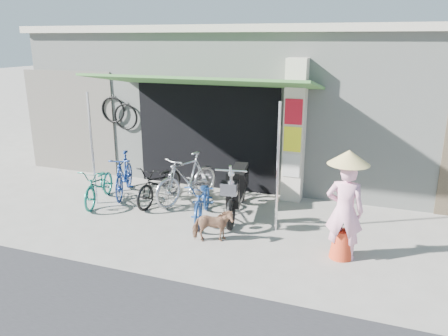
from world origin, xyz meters
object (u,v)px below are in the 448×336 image
(bike_navy, at_px, (203,200))
(street_dog, at_px, (213,226))
(bike_blue, at_px, (124,175))
(bike_silver, at_px, (187,178))
(bike_black, at_px, (160,183))
(bike_teal, at_px, (99,185))
(moped, at_px, (237,189))
(nun, at_px, (345,206))

(bike_navy, relative_size, street_dog, 2.19)
(bike_blue, xyz_separation_m, bike_silver, (1.50, 0.10, 0.05))
(bike_black, relative_size, bike_navy, 1.06)
(bike_navy, height_order, street_dog, bike_navy)
(bike_teal, height_order, moped, moped)
(nun, bearing_deg, bike_blue, -15.99)
(nun, bearing_deg, bike_teal, -8.96)
(bike_teal, height_order, bike_navy, bike_navy)
(bike_teal, height_order, bike_black, bike_black)
(bike_silver, distance_m, nun, 3.65)
(bike_blue, bearing_deg, bike_silver, -16.29)
(moped, bearing_deg, bike_black, 168.63)
(bike_silver, height_order, bike_navy, bike_silver)
(bike_silver, bearing_deg, moped, 8.48)
(bike_blue, relative_size, bike_black, 0.98)
(bike_black, bearing_deg, bike_navy, -19.33)
(bike_blue, relative_size, nun, 0.89)
(bike_blue, distance_m, bike_black, 0.98)
(bike_blue, relative_size, bike_navy, 1.03)
(bike_black, distance_m, bike_silver, 0.58)
(bike_teal, bearing_deg, nun, -22.89)
(bike_teal, distance_m, bike_silver, 1.87)
(bike_navy, bearing_deg, nun, -27.03)
(bike_teal, xyz_separation_m, nun, (5.08, -0.74, 0.48))
(bike_navy, height_order, moped, moped)
(bike_black, bearing_deg, street_dog, -33.24)
(bike_blue, xyz_separation_m, nun, (4.85, -1.32, 0.40))
(bike_teal, xyz_separation_m, bike_black, (1.20, 0.46, 0.03))
(street_dog, bearing_deg, bike_blue, 37.58)
(street_dog, bearing_deg, bike_silver, 13.63)
(bike_silver, distance_m, street_dog, 2.03)
(bike_black, xyz_separation_m, street_dog, (1.74, -1.38, -0.13))
(bike_navy, distance_m, nun, 2.78)
(bike_teal, bearing_deg, bike_navy, -16.78)
(bike_black, relative_size, street_dog, 2.32)
(bike_silver, distance_m, moped, 1.24)
(bike_silver, bearing_deg, bike_blue, -154.70)
(bike_black, relative_size, bike_silver, 0.92)
(bike_navy, bearing_deg, bike_silver, 117.85)
(bike_black, xyz_separation_m, nun, (3.88, -1.20, 0.45))
(bike_navy, distance_m, street_dog, 0.99)
(bike_teal, bearing_deg, bike_silver, 7.00)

